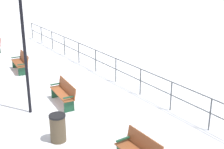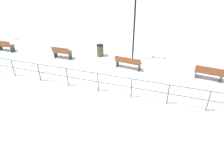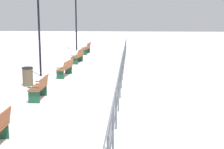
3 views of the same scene
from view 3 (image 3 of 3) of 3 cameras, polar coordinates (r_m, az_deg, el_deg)
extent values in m
plane|color=white|center=(18.13, -7.91, -0.31)|extent=(80.00, 80.00, 0.00)
cube|color=brown|center=(27.38, -4.44, 4.36)|extent=(0.59, 1.69, 0.04)
cube|color=brown|center=(27.31, -3.91, 4.86)|extent=(0.19, 1.67, 0.44)
cube|color=#19472D|center=(28.13, -4.16, 4.07)|extent=(0.47, 0.07, 0.45)
cube|color=#19472D|center=(26.69, -4.71, 3.72)|extent=(0.47, 0.07, 0.45)
cube|color=#19472D|center=(28.09, -4.21, 4.77)|extent=(0.47, 0.09, 0.04)
cube|color=#19472D|center=(26.66, -4.77, 4.45)|extent=(0.47, 0.09, 0.04)
cube|color=brown|center=(22.70, -5.85, 3.03)|extent=(0.65, 1.62, 0.04)
cube|color=brown|center=(22.61, -5.24, 3.64)|extent=(0.27, 1.58, 0.46)
cube|color=#19472D|center=(23.39, -5.41, 2.72)|extent=(0.45, 0.09, 0.43)
cube|color=#19472D|center=(22.07, -6.28, 2.24)|extent=(0.45, 0.09, 0.43)
cube|color=#19472D|center=(23.35, -5.47, 3.54)|extent=(0.45, 0.11, 0.04)
cube|color=#19472D|center=(22.03, -6.35, 3.10)|extent=(0.45, 0.11, 0.04)
cube|color=brown|center=(18.05, -7.93, 1.08)|extent=(0.59, 1.73, 0.04)
cube|color=brown|center=(17.95, -7.30, 1.75)|extent=(0.28, 1.69, 0.40)
cube|color=#19472D|center=(18.79, -7.26, 0.78)|extent=(0.38, 0.09, 0.44)
cube|color=#19472D|center=(17.39, -8.63, -0.04)|extent=(0.38, 0.09, 0.44)
cube|color=#19472D|center=(18.74, -7.34, 1.81)|extent=(0.39, 0.11, 0.04)
cube|color=#19472D|center=(17.33, -8.72, 1.07)|extent=(0.39, 0.11, 0.04)
cube|color=brown|center=(13.52, -12.28, -2.12)|extent=(0.49, 1.36, 0.04)
cube|color=brown|center=(13.42, -11.33, -1.20)|extent=(0.12, 1.35, 0.41)
cube|color=#19472D|center=(14.12, -11.65, -2.55)|extent=(0.43, 0.06, 0.47)
cube|color=#19472D|center=(13.04, -12.87, -3.69)|extent=(0.43, 0.06, 0.47)
cube|color=#19472D|center=(14.05, -11.79, -1.13)|extent=(0.43, 0.08, 0.04)
cube|color=#19472D|center=(12.96, -13.02, -2.16)|extent=(0.43, 0.08, 0.04)
cube|color=brown|center=(9.00, -18.11, -7.49)|extent=(0.11, 1.36, 0.44)
cube|color=#19472D|center=(9.73, -17.98, -8.95)|extent=(0.40, 0.05, 0.44)
cube|color=#19472D|center=(9.63, -18.20, -7.03)|extent=(0.40, 0.07, 0.04)
cylinder|color=black|center=(29.91, -6.00, 8.54)|extent=(0.12, 0.12, 4.72)
cylinder|color=black|center=(18.13, -12.03, 6.64)|extent=(0.10, 0.10, 4.44)
cylinder|color=#4C5156|center=(29.14, 2.36, 4.96)|extent=(0.05, 0.05, 1.10)
cylinder|color=#4C5156|center=(27.38, 2.31, 4.60)|extent=(0.05, 0.05, 1.10)
cylinder|color=#4C5156|center=(25.61, 2.25, 4.19)|extent=(0.05, 0.05, 1.10)
cylinder|color=#4C5156|center=(23.85, 2.18, 3.72)|extent=(0.05, 0.05, 1.10)
cylinder|color=#4C5156|center=(22.09, 2.09, 3.17)|extent=(0.05, 0.05, 1.10)
cylinder|color=#4C5156|center=(20.33, 2.00, 2.53)|extent=(0.05, 0.05, 1.10)
cylinder|color=#4C5156|center=(18.58, 1.88, 1.77)|extent=(0.05, 0.05, 1.10)
cylinder|color=#4C5156|center=(16.83, 1.74, 0.85)|extent=(0.05, 0.05, 1.10)
cylinder|color=#4C5156|center=(15.08, 1.57, -0.28)|extent=(0.05, 0.05, 1.10)
cylinder|color=#4C5156|center=(13.35, 1.36, -1.71)|extent=(0.05, 0.05, 1.10)
cylinder|color=#4C5156|center=(11.62, 1.08, -3.56)|extent=(0.05, 0.05, 1.10)
cylinder|color=#4C5156|center=(9.91, 0.70, -6.06)|extent=(0.05, 0.05, 1.10)
cylinder|color=#4C5156|center=(8.23, 0.16, -9.59)|extent=(0.05, 0.05, 1.10)
cylinder|color=#4C5156|center=(17.62, 1.83, 3.10)|extent=(0.04, 23.06, 0.04)
cylinder|color=#4C5156|center=(17.69, 1.82, 1.51)|extent=(0.04, 23.06, 0.04)
cylinder|color=brown|center=(16.10, -13.87, -0.43)|extent=(0.48, 0.48, 0.80)
cylinder|color=black|center=(16.02, -13.94, 1.08)|extent=(0.50, 0.50, 0.06)
camera|label=1|loc=(10.88, -46.53, 16.26)|focal=50.96mm
camera|label=2|loc=(21.70, 25.90, 16.92)|focal=32.82mm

